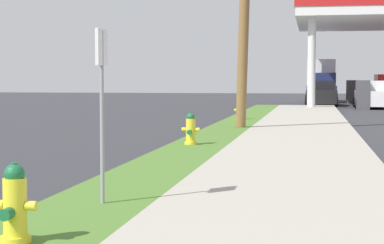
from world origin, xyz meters
TOP-DOWN VIEW (x-y plane):
  - fire_hydrant_nearest at (0.62, 5.23)m, footprint 0.42×0.37m
  - fire_hydrant_second at (0.53, 14.80)m, footprint 0.42×0.38m
  - fire_hydrant_third at (0.59, 24.99)m, footprint 0.42×0.37m
  - street_sign_post at (0.81, 7.27)m, footprint 0.05×0.36m
  - car_white_by_near_pump at (6.67, 38.72)m, footprint 2.04×4.55m
  - car_black_by_far_pump at (3.85, 42.22)m, footprint 2.01×4.53m
  - truck_navy_at_forecourt at (3.93, 49.84)m, footprint 2.25×6.44m

SIDE VIEW (x-z plane):
  - fire_hydrant_nearest at x=0.62m, z-range 0.07..0.82m
  - fire_hydrant_second at x=0.53m, z-range 0.07..0.82m
  - fire_hydrant_third at x=0.59m, z-range 0.07..0.82m
  - car_white_by_near_pump at x=6.67m, z-range -0.07..1.51m
  - car_black_by_far_pump at x=3.85m, z-range -0.07..1.51m
  - truck_navy_at_forecourt at x=3.93m, z-range -0.07..3.04m
  - street_sign_post at x=0.81m, z-range 0.57..2.69m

